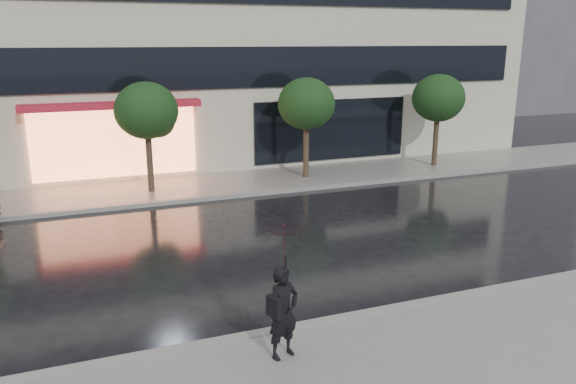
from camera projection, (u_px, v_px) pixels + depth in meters
name	position (u px, v px, depth m)	size (l,w,h in m)	color
ground	(355.00, 296.00, 12.19)	(120.00, 120.00, 0.00)	black
sidewalk_near	(447.00, 374.00, 9.24)	(60.00, 4.50, 0.12)	slate
sidewalk_far	(231.00, 183.00, 21.41)	(60.00, 3.50, 0.12)	slate
curb_near	(378.00, 313.00, 11.27)	(60.00, 0.25, 0.14)	gray
curb_far	(244.00, 195.00, 19.83)	(60.00, 0.25, 0.14)	gray
bg_building_right	(488.00, 5.00, 44.25)	(12.00, 12.00, 16.00)	#4C4C54
tree_mid_west	(148.00, 113.00, 19.45)	(2.20, 2.20, 3.99)	#33261C
tree_mid_east	(308.00, 106.00, 21.51)	(2.20, 2.20, 3.99)	#33261C
tree_far_east	(439.00, 100.00, 23.57)	(2.20, 2.20, 3.99)	#33261C
pedestrian_with_umbrella	(285.00, 269.00, 9.26)	(1.27, 1.28, 2.39)	black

